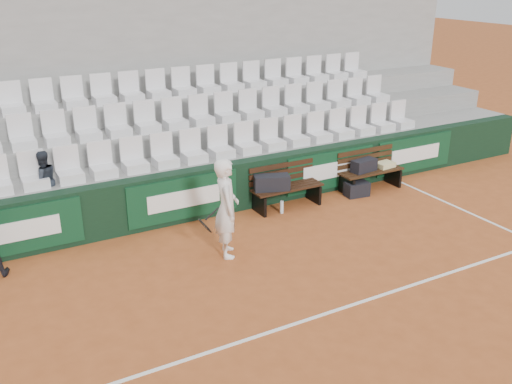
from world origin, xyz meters
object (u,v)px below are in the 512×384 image
at_px(sports_bag_left, 272,183).
at_px(sports_bag_ground, 357,189).
at_px(water_bottle_far, 360,191).
at_px(tennis_player, 226,208).
at_px(sports_bag_right, 364,165).
at_px(spectator_c, 40,156).
at_px(water_bottle_near, 282,207).
at_px(bench_right, 371,180).
at_px(bench_left, 287,197).

bearing_deg(sports_bag_left, sports_bag_ground, -5.52).
height_order(sports_bag_ground, water_bottle_far, sports_bag_ground).
relative_size(sports_bag_left, tennis_player, 0.41).
bearing_deg(sports_bag_ground, sports_bag_left, 174.48).
xyz_separation_m(sports_bag_left, sports_bag_right, (2.32, -0.00, -0.02)).
bearing_deg(sports_bag_left, spectator_c, 167.55).
relative_size(sports_bag_right, water_bottle_near, 2.21).
bearing_deg(sports_bag_left, water_bottle_far, -7.83).
distance_m(sports_bag_ground, spectator_c, 6.39).
height_order(sports_bag_left, sports_bag_ground, sports_bag_left).
bearing_deg(bench_right, sports_bag_right, 171.39).
bearing_deg(sports_bag_right, sports_bag_ground, -148.72).
relative_size(water_bottle_near, tennis_player, 0.15).
relative_size(bench_left, sports_bag_ground, 2.99).
relative_size(bench_right, sports_bag_ground, 2.99).
distance_m(water_bottle_near, water_bottle_far, 1.93).
xyz_separation_m(sports_bag_left, water_bottle_far, (2.04, -0.28, -0.46)).
relative_size(bench_left, tennis_player, 0.87).
bearing_deg(tennis_player, sports_bag_right, 17.90).
distance_m(sports_bag_left, sports_bag_right, 2.32).
relative_size(sports_bag_right, tennis_player, 0.33).
bearing_deg(tennis_player, sports_bag_ground, 16.62).
bearing_deg(sports_bag_right, sports_bag_left, 179.88).
xyz_separation_m(bench_left, sports_bag_ground, (1.64, -0.19, -0.07)).
distance_m(sports_bag_left, water_bottle_far, 2.11).
relative_size(bench_right, spectator_c, 1.39).
bearing_deg(sports_bag_right, water_bottle_near, -174.45).
distance_m(sports_bag_right, water_bottle_far, 0.59).
height_order(sports_bag_right, sports_bag_ground, sports_bag_right).
height_order(sports_bag_left, tennis_player, tennis_player).
height_order(sports_bag_left, sports_bag_right, sports_bag_left).
distance_m(bench_right, water_bottle_far, 0.54).
bearing_deg(sports_bag_right, bench_left, -179.93).
bearing_deg(sports_bag_left, water_bottle_near, -63.55).
bearing_deg(sports_bag_ground, spectator_c, 169.78).
height_order(bench_left, spectator_c, spectator_c).
height_order(sports_bag_right, water_bottle_near, sports_bag_right).
bearing_deg(sports_bag_right, tennis_player, -162.10).
relative_size(sports_bag_left, sports_bag_right, 1.23).
bearing_deg(water_bottle_near, bench_right, 4.43).
bearing_deg(bench_left, spectator_c, 168.44).
relative_size(bench_left, water_bottle_near, 5.78).
bearing_deg(spectator_c, tennis_player, 126.91).
bearing_deg(bench_right, water_bottle_near, -175.57).
distance_m(water_bottle_near, spectator_c, 4.61).
distance_m(sports_bag_left, spectator_c, 4.33).
bearing_deg(tennis_player, bench_right, 16.76).
distance_m(sports_bag_right, tennis_player, 4.14).
distance_m(sports_bag_ground, tennis_player, 3.84).
xyz_separation_m(bench_right, tennis_player, (-4.12, -1.24, 0.63)).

